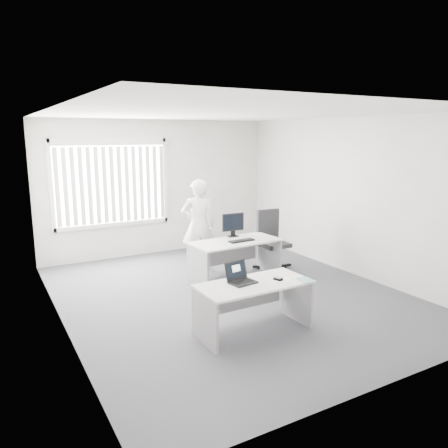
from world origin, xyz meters
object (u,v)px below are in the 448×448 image
desk_near (254,297)px  person (198,225)px  office_chair (272,251)px  laptop (243,274)px  desk_far (235,252)px  monitor (233,225)px

desk_near → person: (0.55, 2.71, 0.38)m
office_chair → laptop: size_ratio=3.43×
desk_near → laptop: (-0.13, 0.05, 0.31)m
desk_near → desk_far: 2.07m
monitor → office_chair: bearing=-3.1°
desk_near → desk_far: desk_far is taller
laptop → monitor: 2.40m
person → desk_near: bearing=96.2°
desk_far → office_chair: office_chair is taller
office_chair → laptop: 2.84m
desk_far → office_chair: 0.97m
monitor → desk_near: bearing=-111.4°
laptop → monitor: monitor is taller
desk_far → person: size_ratio=0.93×
desk_far → person: (-0.30, 0.82, 0.35)m
person → office_chair: bearing=171.4°
office_chair → monitor: bearing=176.0°
desk_near → laptop: bearing=156.4°
desk_far → person: bearing=106.4°
office_chair → person: (-1.24, 0.61, 0.51)m
person → monitor: size_ratio=4.06×
desk_near → person: 2.79m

